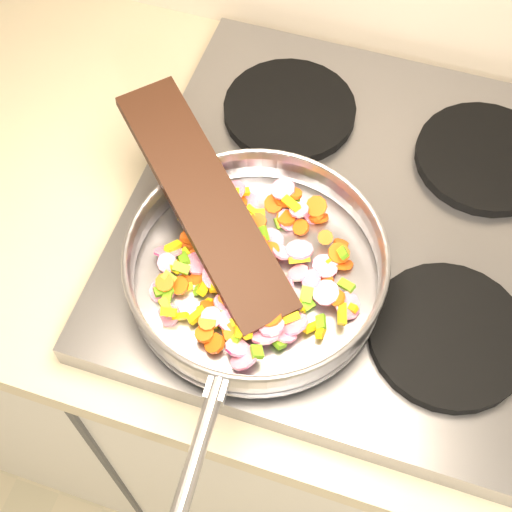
% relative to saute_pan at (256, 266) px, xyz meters
% --- Properties ---
extents(cooktop, '(0.60, 0.60, 0.04)m').
position_rel_saute_pan_xyz_m(cooktop, '(0.10, 0.14, -0.07)').
color(cooktop, '#939399').
rests_on(cooktop, counter_top).
extents(grate_fl, '(0.19, 0.19, 0.02)m').
position_rel_saute_pan_xyz_m(grate_fl, '(-0.04, 0.00, -0.04)').
color(grate_fl, black).
rests_on(grate_fl, cooktop).
extents(grate_fr, '(0.19, 0.19, 0.02)m').
position_rel_saute_pan_xyz_m(grate_fr, '(0.24, 0.00, -0.04)').
color(grate_fr, black).
rests_on(grate_fr, cooktop).
extents(grate_bl, '(0.19, 0.19, 0.02)m').
position_rel_saute_pan_xyz_m(grate_bl, '(-0.04, 0.28, -0.04)').
color(grate_bl, black).
rests_on(grate_bl, cooktop).
extents(grate_br, '(0.19, 0.19, 0.02)m').
position_rel_saute_pan_xyz_m(grate_br, '(0.24, 0.28, -0.04)').
color(grate_br, black).
rests_on(grate_br, cooktop).
extents(saute_pan, '(0.35, 0.52, 0.06)m').
position_rel_saute_pan_xyz_m(saute_pan, '(0.00, 0.00, 0.00)').
color(saute_pan, '#9E9EA5').
rests_on(saute_pan, grate_fl).
extents(vegetable_heap, '(0.27, 0.28, 0.05)m').
position_rel_saute_pan_xyz_m(vegetable_heap, '(-0.00, -0.00, -0.01)').
color(vegetable_heap, '#CC1361').
rests_on(vegetable_heap, saute_pan).
extents(wooden_spatula, '(0.30, 0.29, 0.08)m').
position_rel_saute_pan_xyz_m(wooden_spatula, '(-0.08, 0.05, 0.03)').
color(wooden_spatula, black).
rests_on(wooden_spatula, saute_pan).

